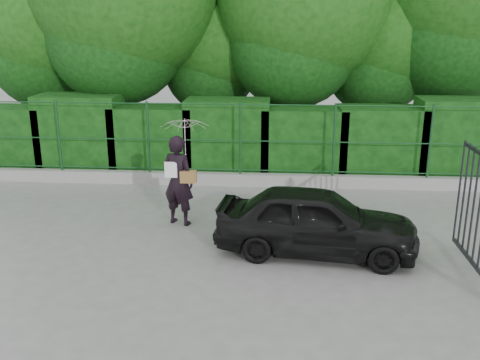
{
  "coord_description": "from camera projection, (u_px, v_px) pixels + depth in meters",
  "views": [
    {
      "loc": [
        1.33,
        -8.38,
        4.02
      ],
      "look_at": [
        0.63,
        1.3,
        1.1
      ],
      "focal_mm": 40.0,
      "sensor_mm": 36.0,
      "label": 1
    }
  ],
  "objects": [
    {
      "name": "woman",
      "position": [
        182.0,
        157.0,
        10.61
      ],
      "size": [
        1.01,
        0.96,
        2.18
      ],
      "color": "black",
      "rests_on": "ground"
    },
    {
      "name": "hedge",
      "position": [
        231.0,
        139.0,
        14.22
      ],
      "size": [
        14.2,
        1.2,
        2.11
      ],
      "color": "black",
      "rests_on": "ground"
    },
    {
      "name": "car",
      "position": [
        316.0,
        221.0,
        9.45
      ],
      "size": [
        3.7,
        1.85,
        1.21
      ],
      "primitive_type": "imported",
      "rotation": [
        0.0,
        0.0,
        1.45
      ],
      "color": "black",
      "rests_on": "ground"
    },
    {
      "name": "kerb",
      "position": [
        224.0,
        179.0,
        13.51
      ],
      "size": [
        14.0,
        0.25,
        0.3
      ],
      "primitive_type": "cube",
      "color": "#9E9E99",
      "rests_on": "ground"
    },
    {
      "name": "ground",
      "position": [
        198.0,
        261.0,
        9.25
      ],
      "size": [
        80.0,
        80.0,
        0.0
      ],
      "primitive_type": "plane",
      "color": "gray"
    },
    {
      "name": "fence",
      "position": [
        233.0,
        139.0,
        13.19
      ],
      "size": [
        14.13,
        0.06,
        1.8
      ],
      "color": "#13401C",
      "rests_on": "kerb"
    }
  ]
}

